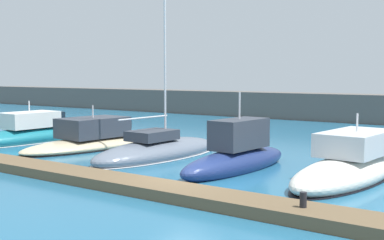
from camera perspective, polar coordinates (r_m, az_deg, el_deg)
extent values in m
plane|color=#236084|center=(18.98, -0.59, -7.43)|extent=(120.00, 120.00, 0.00)
cube|color=brown|center=(17.60, -3.97, -7.80)|extent=(34.76, 1.60, 0.39)
ellipsoid|color=#19707F|center=(32.71, -17.48, -1.82)|extent=(2.70, 9.38, 1.22)
ellipsoid|color=silver|center=(32.74, -17.47, -2.29)|extent=(2.73, 9.48, 0.12)
cube|color=silver|center=(32.45, -17.91, 0.04)|extent=(1.97, 3.36, 0.95)
cube|color=black|center=(33.40, -15.63, 0.48)|extent=(1.74, 0.86, 0.53)
cylinder|color=silver|center=(32.39, -17.95, 1.48)|extent=(0.08, 0.08, 0.69)
ellipsoid|color=beige|center=(29.31, -10.93, -2.70)|extent=(3.96, 9.71, 0.86)
ellipsoid|color=black|center=(29.33, -10.93, -2.99)|extent=(4.00, 9.81, 0.12)
cube|color=#333842|center=(29.12, -11.13, -0.81)|extent=(2.64, 3.92, 1.10)
cube|color=black|center=(30.07, -8.86, -0.27)|extent=(2.17, 1.11, 0.62)
cylinder|color=silver|center=(29.04, -11.16, 0.96)|extent=(0.08, 0.08, 0.70)
ellipsoid|color=slate|center=(25.37, -3.88, -3.67)|extent=(3.19, 8.58, 1.32)
ellipsoid|color=silver|center=(25.41, -3.87, -4.17)|extent=(3.23, 8.67, 0.12)
cylinder|color=silver|center=(24.43, -5.47, 0.25)|extent=(0.24, 3.34, 0.08)
cube|color=#333842|center=(24.95, -4.53, -1.73)|extent=(1.76, 2.41, 0.49)
ellipsoid|color=navy|center=(21.97, 5.02, -4.87)|extent=(2.27, 7.37, 1.24)
cube|color=#333842|center=(21.97, 5.37, -1.56)|extent=(1.51, 2.97, 1.27)
cube|color=black|center=(22.68, 6.59, -0.88)|extent=(1.25, 0.79, 0.71)
cylinder|color=silver|center=(21.86, 5.40, 1.63)|extent=(0.08, 0.08, 1.18)
ellipsoid|color=silver|center=(20.70, 17.06, -5.80)|extent=(3.11, 8.11, 1.32)
ellipsoid|color=black|center=(20.75, 17.05, -6.51)|extent=(3.14, 8.19, 0.12)
cube|color=silver|center=(21.39, 18.12, -2.45)|extent=(2.37, 3.95, 0.92)
cube|color=black|center=(21.64, 18.43, -2.00)|extent=(1.95, 1.09, 0.51)
cylinder|color=silver|center=(21.30, 18.19, -0.26)|extent=(0.08, 0.08, 0.73)
cylinder|color=black|center=(14.76, 12.47, -8.80)|extent=(0.20, 0.20, 0.44)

